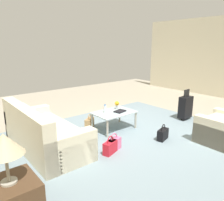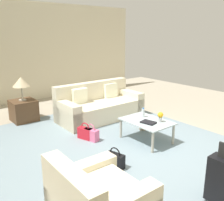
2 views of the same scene
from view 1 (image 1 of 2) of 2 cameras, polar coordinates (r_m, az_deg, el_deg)
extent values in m
plane|color=#A89E89|center=(5.38, 7.30, -7.88)|extent=(12.00, 12.00, 0.00)
cube|color=gray|center=(4.86, 4.11, -10.27)|extent=(5.20, 4.40, 0.01)
cube|color=beige|center=(4.64, -16.79, -9.13)|extent=(0.98, 2.19, 0.45)
cube|color=beige|center=(4.44, -21.51, -7.41)|extent=(0.22, 2.19, 0.91)
cube|color=beige|center=(5.47, -20.89, -4.98)|extent=(0.98, 0.24, 0.61)
cube|color=beige|center=(3.80, -10.92, -12.84)|extent=(0.98, 0.24, 0.61)
cube|color=white|center=(4.87, -21.77, -3.34)|extent=(0.14, 0.40, 0.41)
cube|color=white|center=(3.99, -17.28, -6.78)|extent=(0.16, 0.40, 0.41)
cube|color=beige|center=(4.86, 25.62, -7.93)|extent=(0.22, 0.93, 0.60)
cube|color=white|center=(5.16, 27.30, -4.73)|extent=(0.77, 0.68, 0.08)
cube|color=silver|center=(5.32, 0.54, -3.13)|extent=(0.99, 0.70, 0.02)
cylinder|color=#ADA899|center=(5.47, 6.17, -5.15)|extent=(0.05, 0.05, 0.42)
cylinder|color=#ADA899|center=(4.91, -1.21, -7.39)|extent=(0.05, 0.05, 0.42)
cylinder|color=#ADA899|center=(5.88, 1.99, -3.68)|extent=(0.05, 0.05, 0.42)
cylinder|color=#ADA899|center=(5.36, -5.21, -5.54)|extent=(0.05, 0.05, 0.42)
cylinder|color=silver|center=(5.24, -1.83, -2.23)|extent=(0.06, 0.06, 0.18)
cylinder|color=#2D6BBC|center=(5.22, -1.84, -1.16)|extent=(0.04, 0.04, 0.02)
cube|color=black|center=(5.33, 2.09, -2.81)|extent=(0.31, 0.25, 0.03)
cylinder|color=#B2B7BC|center=(5.55, 1.28, -1.73)|extent=(0.07, 0.07, 0.10)
sphere|color=gold|center=(5.52, 1.29, -0.73)|extent=(0.11, 0.11, 0.11)
cylinder|color=#ADA899|center=(2.84, -25.30, -18.61)|extent=(0.18, 0.18, 0.02)
cylinder|color=#ADA899|center=(2.75, -25.70, -15.53)|extent=(0.04, 0.04, 0.33)
cone|color=beige|center=(2.63, -26.37, -10.14)|extent=(0.41, 0.41, 0.24)
cube|color=black|center=(6.38, 18.63, -1.66)|extent=(0.40, 0.23, 0.60)
cube|color=black|center=(6.29, 18.92, 1.85)|extent=(0.24, 0.03, 0.20)
cylinder|color=black|center=(6.59, 19.04, -4.16)|extent=(0.02, 0.05, 0.05)
cylinder|color=black|center=(6.36, 17.75, -4.72)|extent=(0.02, 0.05, 0.05)
cube|color=pink|center=(4.38, 0.49, -11.42)|extent=(0.34, 0.21, 0.24)
torus|color=pink|center=(4.32, 0.49, -9.74)|extent=(0.20, 0.06, 0.20)
cube|color=tan|center=(5.53, -5.89, -5.89)|extent=(0.34, 0.30, 0.24)
torus|color=tan|center=(5.48, -5.93, -4.52)|extent=(0.17, 0.13, 0.20)
cube|color=red|center=(4.26, -0.48, -12.18)|extent=(0.35, 0.24, 0.24)
torus|color=red|center=(4.20, -0.48, -10.48)|extent=(0.19, 0.08, 0.20)
cube|color=black|center=(4.95, 13.13, -8.66)|extent=(0.35, 0.22, 0.24)
torus|color=black|center=(4.90, 13.22, -7.15)|extent=(0.19, 0.07, 0.20)
camera|label=2|loc=(6.54, 48.31, 10.67)|focal=40.00mm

